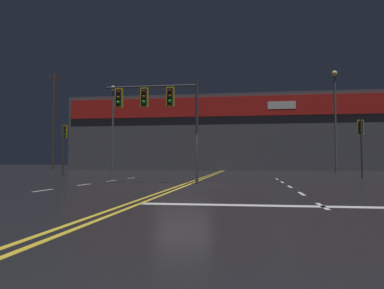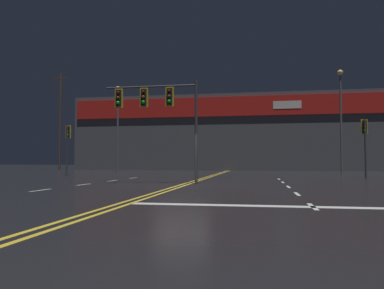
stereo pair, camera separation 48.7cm
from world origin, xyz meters
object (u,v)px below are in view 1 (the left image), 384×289
at_px(traffic_signal_corner_northeast, 361,135).
at_px(streetlight_far_right, 335,108).
at_px(traffic_signal_median, 156,103).
at_px(traffic_signal_corner_northwest, 64,138).
at_px(streetlight_far_median, 113,116).

relative_size(traffic_signal_corner_northeast, streetlight_far_right, 0.39).
distance_m(traffic_signal_median, traffic_signal_corner_northwest, 12.70).
xyz_separation_m(traffic_signal_median, streetlight_far_median, (-9.47, 19.24, 1.81)).
relative_size(traffic_signal_median, traffic_signal_corner_northwest, 1.32).
bearing_deg(streetlight_far_right, traffic_signal_median, -122.91).
xyz_separation_m(traffic_signal_corner_northwest, streetlight_far_median, (-0.12, 10.72, 2.97)).
bearing_deg(traffic_signal_corner_northeast, streetlight_far_median, 152.81).
height_order(traffic_signal_median, traffic_signal_corner_northwest, traffic_signal_median).
height_order(traffic_signal_corner_northwest, streetlight_far_right, streetlight_far_right).
height_order(traffic_signal_corner_northeast, streetlight_far_median, streetlight_far_median).
distance_m(traffic_signal_corner_northwest, streetlight_far_right, 25.63).
bearing_deg(traffic_signal_median, traffic_signal_corner_northwest, 137.66).
bearing_deg(traffic_signal_corner_northeast, traffic_signal_median, -145.83).
relative_size(traffic_signal_corner_northeast, streetlight_far_median, 0.43).
relative_size(traffic_signal_corner_northwest, streetlight_far_right, 0.38).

